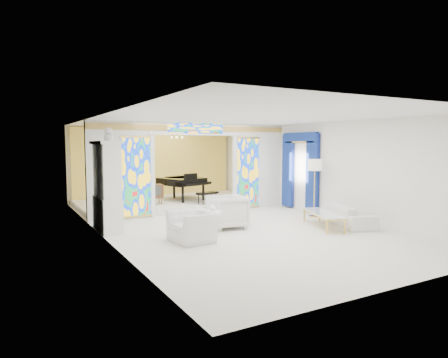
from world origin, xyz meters
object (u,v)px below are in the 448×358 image
tv_console (154,191)px  armchair_left (194,226)px  grand_piano (183,181)px  china_cabinet (107,187)px  sofa (348,215)px  armchair_right (227,212)px  coffee_table (323,214)px

tv_console → armchair_left: bearing=-95.4°
armchair_left → grand_piano: 6.04m
armchair_left → tv_console: tv_console is taller
china_cabinet → grand_piano: china_cabinet is taller
sofa → tv_console: size_ratio=2.88×
armchair_right → sofa: armchair_right is taller
china_cabinet → armchair_left: china_cabinet is taller
armchair_left → sofa: bearing=81.0°
china_cabinet → coffee_table: (5.30, -2.49, -0.79)m
china_cabinet → coffee_table: china_cabinet is taller
armchair_left → coffee_table: size_ratio=0.56×
armchair_left → armchair_right: armchair_right is taller
china_cabinet → tv_console: 3.66m
armchair_right → coffee_table: 2.66m
grand_piano → coffee_table: bearing=-92.3°
grand_piano → tv_console: size_ratio=4.10×
sofa → tv_console: 6.66m
armchair_right → coffee_table: (2.36, -1.23, -0.07)m
armchair_right → coffee_table: bearing=70.7°
armchair_left → tv_console: size_ratio=1.56×
sofa → grand_piano: 6.56m
sofa → china_cabinet: bearing=87.0°
armchair_right → sofa: (3.23, -1.31, -0.15)m
sofa → grand_piano: (-2.52, 6.03, 0.58)m
china_cabinet → grand_piano: 5.03m
grand_piano → tv_console: grand_piano is taller
armchair_left → armchair_right: (1.43, 0.91, 0.09)m
grand_piano → sofa: bearing=-85.1°
armchair_right → coffee_table: armchair_right is taller
china_cabinet → sofa: bearing=-22.6°
coffee_table → sofa: bearing=-5.4°
armchair_left → grand_piano: size_ratio=0.38×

